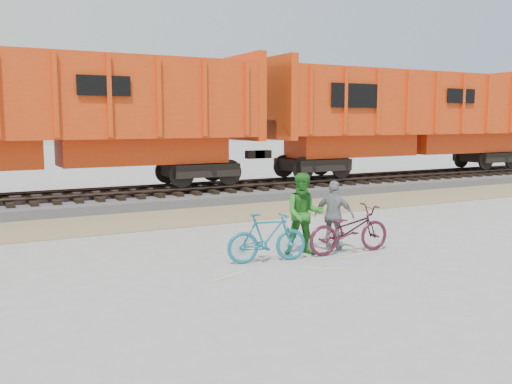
% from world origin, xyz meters
% --- Properties ---
extents(ground, '(120.00, 120.00, 0.00)m').
position_xyz_m(ground, '(0.00, 0.00, 0.00)').
color(ground, '#9E9E99').
rests_on(ground, ground).
extents(gravel_strip, '(120.00, 3.00, 0.02)m').
position_xyz_m(gravel_strip, '(0.00, 5.50, 0.01)').
color(gravel_strip, '#907E59').
rests_on(gravel_strip, ground).
extents(ballast_bed, '(120.00, 4.00, 0.30)m').
position_xyz_m(ballast_bed, '(0.00, 9.00, 0.15)').
color(ballast_bed, slate).
rests_on(ballast_bed, ground).
extents(track, '(120.00, 2.60, 0.24)m').
position_xyz_m(track, '(0.00, 9.00, 0.47)').
color(track, black).
rests_on(track, ballast_bed).
extents(hopper_car_center, '(14.00, 3.13, 4.65)m').
position_xyz_m(hopper_car_center, '(-2.59, 9.00, 3.01)').
color(hopper_car_center, black).
rests_on(hopper_car_center, track).
extents(hopper_car_right, '(14.00, 3.13, 4.65)m').
position_xyz_m(hopper_car_right, '(12.41, 9.00, 3.01)').
color(hopper_car_right, black).
rests_on(hopper_car_right, track).
extents(bicycle_teal, '(1.71, 0.75, 0.99)m').
position_xyz_m(bicycle_teal, '(0.09, -0.22, 0.50)').
color(bicycle_teal, '#147087').
rests_on(bicycle_teal, ground).
extents(bicycle_maroon, '(1.97, 0.78, 1.02)m').
position_xyz_m(bicycle_maroon, '(2.00, -0.37, 0.51)').
color(bicycle_maroon, '#481627').
rests_on(bicycle_maroon, ground).
extents(person_man, '(1.04, 0.95, 1.73)m').
position_xyz_m(person_man, '(1.09, -0.02, 0.86)').
color(person_man, '#24701F').
rests_on(person_man, ground).
extents(person_woman, '(0.83, 0.94, 1.52)m').
position_xyz_m(person_woman, '(1.90, 0.03, 0.76)').
color(person_woman, gray).
rests_on(person_woman, ground).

